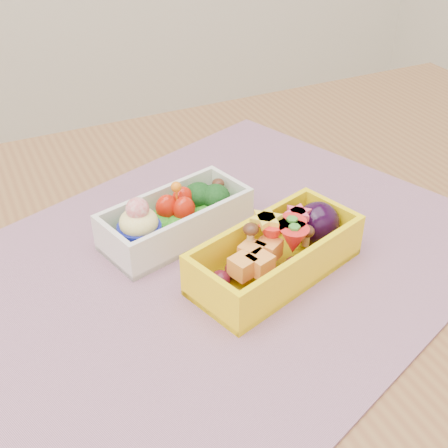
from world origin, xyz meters
name	(u,v)px	position (x,y,z in m)	size (l,w,h in m)	color
table	(239,349)	(0.00, 0.00, 0.65)	(1.20, 0.80, 0.75)	brown
placemat	(219,260)	(-0.01, 0.03, 0.75)	(0.54, 0.41, 0.00)	#9E6D84
bento_white	(175,218)	(-0.03, 0.09, 0.77)	(0.17, 0.11, 0.06)	silver
bento_yellow	(279,251)	(0.03, -0.01, 0.78)	(0.19, 0.12, 0.06)	yellow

